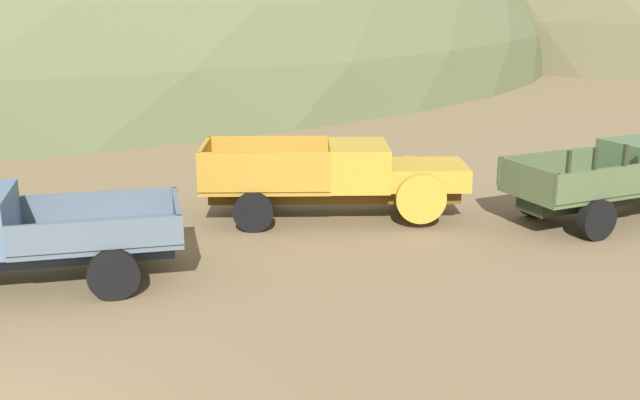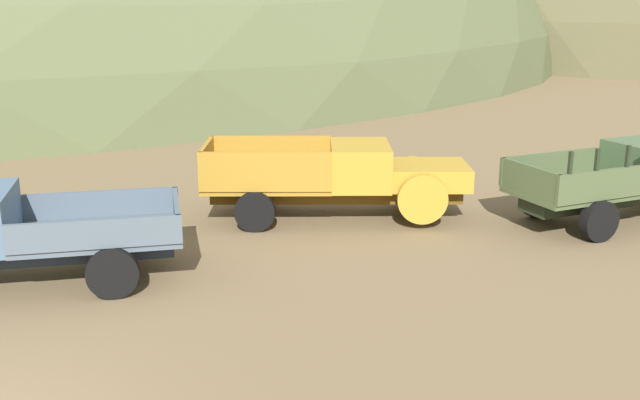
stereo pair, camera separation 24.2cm
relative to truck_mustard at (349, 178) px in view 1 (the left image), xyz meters
name	(u,v)px [view 1 (the left image)]	position (x,y,z in m)	size (l,w,h in m)	color
hill_center	(392,40)	(28.37, 72.64, -1.03)	(101.10, 80.24, 25.07)	#4C5633
truck_mustard	(349,178)	(0.00, 0.00, 0.00)	(6.79, 3.52, 1.91)	#593D12
truck_weathered_green	(638,178)	(7.06, -1.76, -0.03)	(6.53, 3.13, 2.16)	#232B1B
bush_lone_scrub	(556,183)	(6.62, 1.12, -0.83)	(0.83, 0.88, 0.79)	olive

